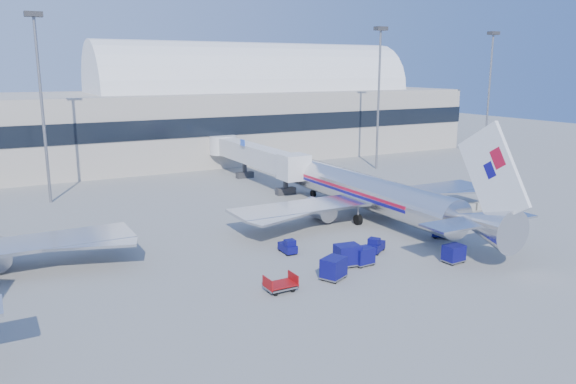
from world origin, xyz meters
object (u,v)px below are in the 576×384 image
cart_train_b (347,255)px  airliner_main (373,193)px  cart_train_a (363,256)px  ramp_worker (507,238)px  mast_east (379,77)px  tug_left (288,247)px  tug_lead (375,245)px  mast_far_east (490,76)px  cart_solo_near (454,253)px  barrier_near (443,212)px  mast_west (40,80)px  tug_right (443,232)px  jetbridge_near (251,154)px  cart_open_red (281,286)px  cart_train_c (334,268)px  cart_solo_far (499,225)px  barrier_far (485,205)px  barrier_mid (464,208)px

cart_train_b → airliner_main: bearing=53.3°
cart_train_a → ramp_worker: bearing=-13.8°
mast_east → tug_left: size_ratio=10.86×
tug_lead → mast_far_east: bearing=1.4°
ramp_worker → airliner_main: bearing=9.7°
airliner_main → cart_train_b: bearing=-134.5°
mast_east → cart_solo_near: (-22.37, -40.09, -13.96)m
barrier_near → tug_lead: size_ratio=1.24×
mast_west → barrier_near: bearing=-36.4°
tug_right → ramp_worker: bearing=-6.5°
jetbridge_near → tug_lead: 35.92m
mast_far_east → cart_open_red: mast_far_east is taller
mast_east → tug_left: 47.95m
airliner_main → cart_train_c: 18.80m
airliner_main → tug_lead: (-6.57, -9.22, -2.28)m
mast_far_east → ramp_worker: size_ratio=12.30×
mast_east → ramp_worker: bearing=-110.8°
airliner_main → mast_east: mast_east is taller
cart_train_c → cart_solo_far: cart_train_c is taller
barrier_far → tug_left: size_ratio=1.44×
mast_west → barrier_mid: size_ratio=7.53×
airliner_main → barrier_far: size_ratio=12.42×
mast_far_east → cart_solo_far: bearing=-136.0°
jetbridge_near → mast_west: 29.67m
jetbridge_near → mast_east: bearing=-2.1°
cart_solo_far → barrier_near: bearing=81.2°
mast_east → jetbridge_near: bearing=177.9°
barrier_near → mast_west: bearing=143.6°
ramp_worker → cart_solo_near: bearing=85.5°
mast_east → barrier_near: mast_east is taller
mast_far_east → cart_open_red: 75.48m
cart_train_c → mast_far_east: bearing=7.0°
mast_east → barrier_mid: bearing=-107.3°
airliner_main → cart_train_b: size_ratio=16.22×
barrier_mid → tug_lead: 19.09m
cart_train_b → mast_far_east: bearing=41.0°
cart_train_a → cart_train_b: bearing=156.6°
barrier_near → barrier_far: bearing=0.0°
barrier_far → tug_right: size_ratio=1.29×
cart_train_a → ramp_worker: (14.59, -2.40, 0.10)m
mast_east → cart_train_c: size_ratio=9.19×
barrier_mid → cart_train_a: bearing=-156.8°
barrier_far → tug_lead: size_ratio=1.24×
jetbridge_near → tug_left: 34.03m
mast_east → airliner_main: bearing=-128.1°
barrier_near → cart_solo_near: cart_solo_near is taller
jetbridge_near → tug_right: jetbridge_near is taller
tug_right → cart_solo_near: size_ratio=1.26×
cart_train_c → cart_open_red: bearing=155.7°
barrier_near → cart_train_c: (-21.47, -10.45, 0.49)m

